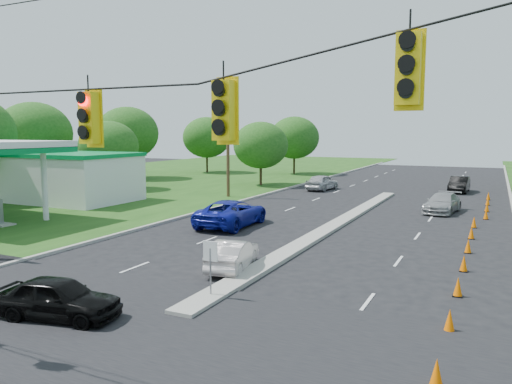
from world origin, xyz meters
The scene contains 31 objects.
ground centered at (0.00, 0.00, 0.00)m, with size 160.00×160.00×0.00m, color black.
cross_street centered at (0.00, 0.00, 0.00)m, with size 160.00×14.00×0.02m, color black.
curb_left centered at (-10.10, 30.00, 0.00)m, with size 0.25×110.00×0.16m, color gray.
median centered at (0.00, 21.00, 0.00)m, with size 1.00×34.00×0.18m, color gray.
median_sign centered at (0.00, 6.00, 1.46)m, with size 0.55×0.06×2.05m.
signal_span centered at (-0.05, -1.00, 4.97)m, with size 25.60×0.32×9.00m.
utility_pole_far_left centered at (-12.50, 30.00, 4.50)m, with size 0.28×0.28×9.00m, color #422D1C.
gas_station centered at (-23.64, 20.24, 2.58)m, with size 18.40×19.70×5.20m.
cone_0 centered at (7.73, 3.00, 0.35)m, with size 0.32×0.32×0.70m, color #FD6A00.
cone_1 centered at (7.73, 6.50, 0.35)m, with size 0.32×0.32×0.70m, color #FD6A00.
cone_2 centered at (7.73, 10.00, 0.35)m, with size 0.32×0.32×0.70m, color #FD6A00.
cone_3 centered at (7.73, 13.50, 0.35)m, with size 0.32×0.32×0.70m, color #FD6A00.
cone_4 centered at (7.73, 17.00, 0.35)m, with size 0.32×0.32×0.70m, color #FD6A00.
cone_5 centered at (7.73, 20.50, 0.35)m, with size 0.32×0.32×0.70m, color #FD6A00.
cone_6 centered at (7.73, 24.00, 0.35)m, with size 0.32×0.32×0.70m, color #FD6A00.
cone_7 centered at (8.33, 27.50, 0.35)m, with size 0.32×0.32×0.70m, color #FD6A00.
cone_8 centered at (8.33, 31.00, 0.35)m, with size 0.32×0.32×0.70m, color #FD6A00.
cone_9 centered at (8.33, 34.50, 0.35)m, with size 0.32×0.32×0.70m, color #FD6A00.
cone_10 centered at (8.33, 38.00, 0.35)m, with size 0.32×0.32×0.70m, color #FD6A00.
tree_2 centered at (-26.00, 30.00, 4.34)m, with size 5.88×5.88×6.86m.
tree_3 centered at (-32.00, 40.00, 5.58)m, with size 7.56×7.56×8.82m.
tree_4 centered at (-28.00, 52.00, 4.96)m, with size 6.72×6.72×7.84m.
tree_5 centered at (-14.00, 40.00, 4.34)m, with size 5.88×5.88×6.86m.
tree_6 centered at (-16.00, 55.00, 4.96)m, with size 6.72×6.72×7.84m.
tree_14 centered at (-34.00, 28.00, 5.58)m, with size 7.56×7.56×8.82m.
black_sedan centered at (-3.29, 2.35, 0.67)m, with size 1.58×3.92×1.34m, color black.
white_sedan centered at (-1.10, 9.67, 0.63)m, with size 1.34×3.84×1.27m, color beige.
blue_pickup centered at (-5.74, 18.18, 0.82)m, with size 2.71×5.88×1.63m, color #111893.
silver_car_far centered at (5.43, 29.27, 0.69)m, with size 1.94×4.76×1.38m, color #939496.
silver_car_oncoming centered at (-6.72, 38.81, 0.79)m, with size 1.86×4.62×1.58m, color #A9A9AC.
dark_car_receding centered at (5.71, 42.72, 0.76)m, with size 1.62×4.64×1.53m, color black.
Camera 1 is at (8.67, -8.44, 5.79)m, focal length 35.00 mm.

